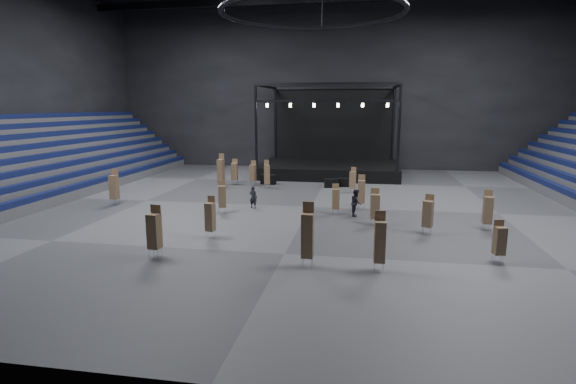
% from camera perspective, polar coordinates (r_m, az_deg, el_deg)
% --- Properties ---
extents(floor, '(50.00, 50.00, 0.00)m').
position_cam_1_polar(floor, '(31.78, 2.92, -1.89)').
color(floor, '#4E4E51').
rests_on(floor, ground).
extents(wall_back, '(50.00, 0.20, 18.00)m').
position_cam_1_polar(wall_back, '(51.96, 5.89, 12.96)').
color(wall_back, black).
rests_on(wall_back, ground).
extents(wall_front, '(50.00, 0.20, 18.00)m').
position_cam_1_polar(wall_front, '(10.66, -11.39, 21.64)').
color(wall_front, black).
rests_on(wall_front, ground).
extents(bleachers_left, '(7.20, 40.00, 6.40)m').
position_cam_1_polar(bleachers_left, '(41.03, -30.77, 1.93)').
color(bleachers_left, '#505053').
rests_on(bleachers_left, floor).
extents(stage, '(14.00, 10.00, 9.20)m').
position_cam_1_polar(stage, '(47.49, 5.31, 4.06)').
color(stage, black).
rests_on(stage, floor).
extents(truss_ring, '(12.30, 12.30, 5.15)m').
position_cam_1_polar(truss_ring, '(31.59, 3.16, 21.78)').
color(truss_ring, black).
rests_on(truss_ring, ceiling).
extents(flight_case_left, '(1.41, 0.84, 0.89)m').
position_cam_1_polar(flight_case_left, '(40.98, -2.51, 1.61)').
color(flight_case_left, black).
rests_on(flight_case_left, floor).
extents(flight_case_mid, '(1.26, 0.85, 0.76)m').
position_cam_1_polar(flight_case_mid, '(39.44, 5.50, 1.12)').
color(flight_case_mid, black).
rests_on(flight_case_mid, floor).
extents(flight_case_right, '(1.22, 0.80, 0.75)m').
position_cam_1_polar(flight_case_right, '(40.05, 7.13, 1.22)').
color(flight_case_right, black).
rests_on(flight_case_right, floor).
extents(chair_stack_0, '(0.53, 0.53, 2.34)m').
position_cam_1_polar(chair_stack_0, '(40.91, -6.80, 2.65)').
color(chair_stack_0, silver).
rests_on(chair_stack_0, floor).
extents(chair_stack_1, '(0.58, 0.58, 2.96)m').
position_cam_1_polar(chair_stack_1, '(39.64, -8.52, 2.73)').
color(chair_stack_1, silver).
rests_on(chair_stack_1, floor).
extents(chair_stack_2, '(0.50, 0.50, 2.62)m').
position_cam_1_polar(chair_stack_2, '(19.64, 11.57, -6.09)').
color(chair_stack_2, silver).
rests_on(chair_stack_2, floor).
extents(chair_stack_3, '(0.66, 0.66, 2.24)m').
position_cam_1_polar(chair_stack_3, '(25.95, 17.34, -2.57)').
color(chair_stack_3, silver).
rests_on(chair_stack_3, floor).
extents(chair_stack_4, '(0.53, 0.53, 2.58)m').
position_cam_1_polar(chair_stack_4, '(34.48, -21.21, 0.66)').
color(chair_stack_4, silver).
rests_on(chair_stack_4, floor).
extents(chair_stack_5, '(0.54, 0.54, 1.96)m').
position_cam_1_polar(chair_stack_5, '(22.45, 25.27, -5.53)').
color(chair_stack_5, silver).
rests_on(chair_stack_5, floor).
extents(chair_stack_6, '(0.56, 0.56, 2.12)m').
position_cam_1_polar(chair_stack_6, '(37.08, 8.22, 1.59)').
color(chair_stack_6, silver).
rests_on(chair_stack_6, floor).
extents(chair_stack_7, '(0.58, 0.58, 2.49)m').
position_cam_1_polar(chair_stack_7, '(21.84, -16.61, -4.67)').
color(chair_stack_7, silver).
rests_on(chair_stack_7, floor).
extents(chair_stack_8, '(0.65, 0.65, 2.20)m').
position_cam_1_polar(chair_stack_8, '(29.93, -8.38, -0.49)').
color(chair_stack_8, silver).
rests_on(chair_stack_8, floor).
extents(chair_stack_9, '(0.52, 0.52, 2.89)m').
position_cam_1_polar(chair_stack_9, '(19.73, 2.50, -5.39)').
color(chair_stack_9, silver).
rests_on(chair_stack_9, floor).
extents(chair_stack_10, '(0.56, 0.56, 2.23)m').
position_cam_1_polar(chair_stack_10, '(27.07, 10.98, -1.71)').
color(chair_stack_10, silver).
rests_on(chair_stack_10, floor).
extents(chair_stack_11, '(0.51, 0.51, 2.37)m').
position_cam_1_polar(chair_stack_11, '(31.28, 9.30, 0.10)').
color(chair_stack_11, silver).
rests_on(chair_stack_11, floor).
extents(chair_stack_12, '(0.52, 0.52, 2.03)m').
position_cam_1_polar(chair_stack_12, '(29.42, 6.07, -0.82)').
color(chair_stack_12, silver).
rests_on(chair_stack_12, floor).
extents(chair_stack_13, '(0.48, 0.48, 2.33)m').
position_cam_1_polar(chair_stack_13, '(27.95, 24.04, -2.03)').
color(chair_stack_13, silver).
rests_on(chair_stack_13, floor).
extents(chair_stack_14, '(0.52, 0.52, 2.28)m').
position_cam_1_polar(chair_stack_14, '(24.48, -9.84, -3.04)').
color(chair_stack_14, silver).
rests_on(chair_stack_14, floor).
extents(chair_stack_15, '(0.57, 0.57, 2.45)m').
position_cam_1_polar(chair_stack_15, '(38.92, -2.70, 2.32)').
color(chair_stack_15, silver).
rests_on(chair_stack_15, floor).
extents(chair_stack_16, '(0.55, 0.55, 2.23)m').
position_cam_1_polar(chair_stack_16, '(40.33, -4.48, 2.51)').
color(chair_stack_16, silver).
rests_on(chair_stack_16, floor).
extents(man_center, '(0.64, 0.51, 1.56)m').
position_cam_1_polar(man_center, '(31.29, -4.43, -0.65)').
color(man_center, black).
rests_on(man_center, floor).
extents(crew_member, '(0.67, 0.86, 1.76)m').
position_cam_1_polar(crew_member, '(29.21, 8.65, -1.37)').
color(crew_member, black).
rests_on(crew_member, floor).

